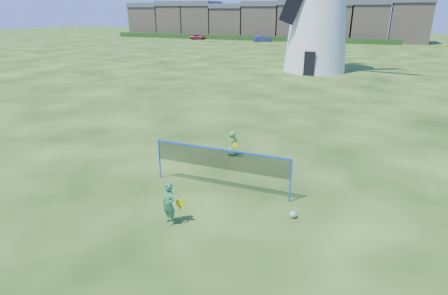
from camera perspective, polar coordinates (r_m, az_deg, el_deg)
The scene contains 10 objects.
ground at distance 13.27m, azimuth -1.62°, elevation -6.67°, with size 220.00×220.00×0.00m, color black.
windmill at distance 40.28m, azimuth 14.51°, elevation 20.78°, with size 15.12×6.33×19.77m.
badminton_net at distance 12.91m, azimuth -0.53°, elevation -1.89°, with size 5.05×0.05×1.55m.
player_girl at distance 11.17m, azimuth -8.52°, elevation -8.62°, with size 0.71×0.49×1.33m.
player_boy at distance 16.19m, azimuth 1.30°, elevation 0.63°, with size 0.66×0.45×1.12m.
play_ball at distance 11.80m, azimuth 10.64°, elevation -10.16°, with size 0.22×0.22×0.22m, color green.
terraced_houses at distance 86.14m, azimuth 6.34°, elevation 19.02°, with size 65.82×8.40×8.29m.
hedge at distance 81.52m, azimuth 2.84°, elevation 16.60°, with size 62.00×0.80×1.00m, color #193814.
car_left at distance 83.48m, azimuth -4.09°, elevation 16.71°, with size 1.34×3.34×1.14m, color maroon.
car_right at distance 77.45m, azimuth 5.98°, elevation 16.38°, with size 1.28×3.67×1.21m, color navy.
Camera 1 is at (4.75, -10.81, 6.07)m, focal length 29.54 mm.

